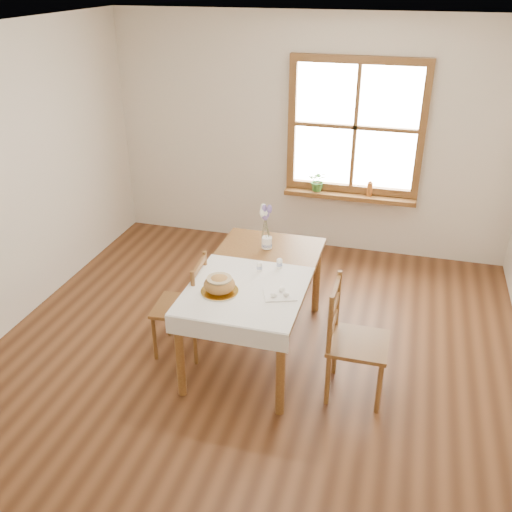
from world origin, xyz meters
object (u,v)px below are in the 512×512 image
Objects in this scene: bread_plate at (220,291)px; chair_left at (180,306)px; chair_right at (359,342)px; flower_vase at (267,243)px; dining_table at (256,281)px.

chair_left is at bearing 154.78° from bread_plate.
flower_vase is (-0.93, 0.80, 0.33)m from chair_right.
chair_left is 0.93× the size of chair_right.
dining_table is at bearing -86.68° from flower_vase.
bread_plate is (-1.08, -0.04, 0.29)m from chair_right.
chair_right reaches higher than dining_table.
chair_left reaches higher than dining_table.
dining_table is at bearing 65.94° from bread_plate.
chair_left reaches higher than flower_vase.
dining_table is 5.68× the size of bread_plate.
dining_table is 0.68m from chair_left.
dining_table is 15.58× the size of flower_vase.
bread_plate reaches higher than dining_table.
chair_left is 8.62× the size of flower_vase.
bread_plate is 0.86m from flower_vase.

